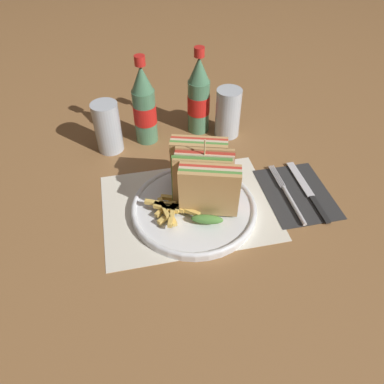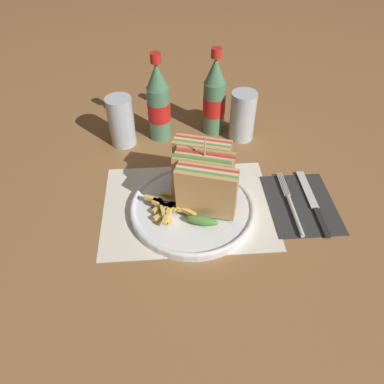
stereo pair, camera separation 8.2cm
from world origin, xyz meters
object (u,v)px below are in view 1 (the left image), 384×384
(glass_near, at_px, (228,116))
(knife, at_px, (308,191))
(club_sandwich, at_px, (204,178))
(plate_main, at_px, (194,208))
(fork, at_px, (290,199))
(coke_bottle_far, at_px, (199,97))
(glass_far, at_px, (108,130))
(coke_bottle_near, at_px, (144,107))

(glass_near, bearing_deg, knife, -66.42)
(knife, bearing_deg, glass_near, 113.31)
(club_sandwich, bearing_deg, plate_main, -143.71)
(knife, xyz_separation_m, glass_near, (-0.12, 0.27, 0.05))
(fork, xyz_separation_m, knife, (0.05, 0.02, -0.00))
(plate_main, xyz_separation_m, club_sandwich, (0.03, 0.02, 0.07))
(plate_main, distance_m, coke_bottle_far, 0.34)
(glass_near, relative_size, glass_far, 1.00)
(coke_bottle_near, relative_size, glass_near, 1.76)
(fork, bearing_deg, club_sandwich, 169.93)
(fork, distance_m, coke_bottle_near, 0.43)
(plate_main, xyz_separation_m, fork, (0.22, -0.02, -0.00))
(coke_bottle_far, xyz_separation_m, glass_near, (0.07, -0.04, -0.04))
(club_sandwich, xyz_separation_m, knife, (0.25, -0.02, -0.07))
(glass_far, bearing_deg, coke_bottle_far, 9.46)
(glass_near, bearing_deg, fork, -77.00)
(coke_bottle_near, height_order, glass_far, coke_bottle_near)
(glass_near, bearing_deg, glass_far, -179.53)
(club_sandwich, bearing_deg, glass_far, 127.08)
(coke_bottle_near, bearing_deg, knife, -40.85)
(plate_main, height_order, knife, plate_main)
(club_sandwich, distance_m, coke_bottle_near, 0.29)
(knife, xyz_separation_m, glass_far, (-0.44, 0.27, 0.05))
(plate_main, bearing_deg, fork, -3.96)
(coke_bottle_far, relative_size, glass_far, 1.76)
(glass_near, height_order, glass_far, same)
(coke_bottle_far, bearing_deg, club_sandwich, -100.74)
(knife, xyz_separation_m, coke_bottle_near, (-0.34, 0.29, 0.10))
(knife, bearing_deg, plate_main, -179.94)
(fork, height_order, glass_near, glass_near)
(club_sandwich, distance_m, glass_near, 0.29)
(fork, height_order, glass_far, glass_far)
(club_sandwich, bearing_deg, fork, -9.81)
(plate_main, bearing_deg, club_sandwich, 36.29)
(knife, bearing_deg, coke_bottle_near, 138.89)
(club_sandwich, relative_size, glass_near, 1.44)
(club_sandwich, height_order, knife, club_sandwich)
(plate_main, relative_size, glass_near, 2.06)
(coke_bottle_near, distance_m, glass_near, 0.22)
(fork, distance_m, coke_bottle_far, 0.37)
(fork, height_order, knife, fork)
(glass_far, bearing_deg, coke_bottle_near, 12.98)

